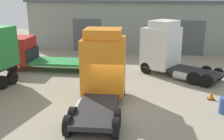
# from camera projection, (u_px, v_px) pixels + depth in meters

# --- Properties ---
(ground_plane) EXTENTS (60.00, 60.00, 0.00)m
(ground_plane) POSITION_uv_depth(u_px,v_px,m) (114.00, 106.00, 15.12)
(ground_plane) COLOR gray
(warehouse_building) EXTENTS (24.98, 6.99, 5.54)m
(warehouse_building) POSITION_uv_depth(u_px,v_px,m) (139.00, 24.00, 30.59)
(warehouse_building) COLOR gray
(warehouse_building) RESTS_ON ground_plane
(tractor_unit_white) EXTENTS (6.44, 5.26, 4.23)m
(tractor_unit_white) POSITION_uv_depth(u_px,v_px,m) (165.00, 49.00, 20.86)
(tractor_unit_white) COLOR silver
(tractor_unit_white) RESTS_ON ground_plane
(tractor_unit_orange) EXTENTS (3.01, 6.45, 4.34)m
(tractor_unit_orange) POSITION_uv_depth(u_px,v_px,m) (103.00, 68.00, 15.33)
(tractor_unit_orange) COLOR orange
(tractor_unit_orange) RESTS_ON ground_plane
(flatbed_truck_red) EXTENTS (8.75, 2.85, 2.74)m
(flatbed_truck_red) POSITION_uv_depth(u_px,v_px,m) (37.00, 54.00, 22.08)
(flatbed_truck_red) COLOR red
(flatbed_truck_red) RESTS_ON ground_plane
(traffic_cone) EXTENTS (0.40, 0.40, 0.55)m
(traffic_cone) POSITION_uv_depth(u_px,v_px,m) (211.00, 95.00, 16.03)
(traffic_cone) COLOR black
(traffic_cone) RESTS_ON ground_plane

